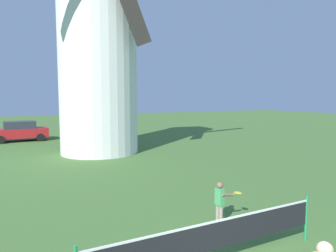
% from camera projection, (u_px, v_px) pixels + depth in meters
% --- Properties ---
extents(windmill, '(9.56, 5.38, 15.71)m').
position_uv_depth(windmill, '(98.00, 30.00, 17.90)').
color(windmill, white).
rests_on(windmill, ground_plane).
extents(tennis_net, '(5.33, 0.06, 1.10)m').
position_uv_depth(tennis_net, '(215.00, 236.00, 5.85)').
color(tennis_net, '#238E4C').
rests_on(tennis_net, ground_plane).
extents(player_far, '(0.70, 0.45, 1.14)m').
position_uv_depth(player_far, '(220.00, 200.00, 7.99)').
color(player_far, '#9E937F').
rests_on(player_far, ground_plane).
extents(parked_car_red, '(4.09, 2.06, 1.56)m').
position_uv_depth(parked_car_red, '(20.00, 131.00, 23.34)').
color(parked_car_red, red).
rests_on(parked_car_red, ground_plane).
extents(parked_car_mustard, '(4.10, 2.22, 1.56)m').
position_uv_depth(parked_car_mustard, '(94.00, 128.00, 25.63)').
color(parked_car_mustard, '#999919').
rests_on(parked_car_mustard, ground_plane).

